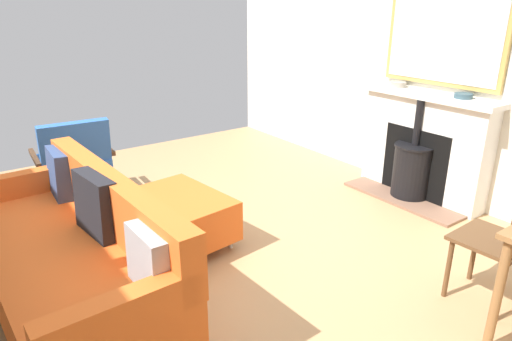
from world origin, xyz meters
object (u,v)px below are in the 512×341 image
at_px(dining_chair_near_fireplace, 507,236).
at_px(sofa, 73,254).
at_px(armchair_accent, 74,156).
at_px(fireplace, 421,152).
at_px(mantel_bowl_far, 463,95).
at_px(ottoman, 181,215).
at_px(mantel_bowl_near, 398,84).

bearing_deg(dining_chair_near_fireplace, sofa, -36.07).
xyz_separation_m(armchair_accent, dining_chair_near_fireplace, (-1.66, 3.16, 0.03)).
xyz_separation_m(fireplace, armchair_accent, (2.74, -1.79, 0.01)).
height_order(sofa, armchair_accent, sofa).
distance_m(mantel_bowl_far, dining_chair_near_fireplace, 1.62).
distance_m(fireplace, sofa, 3.20).
xyz_separation_m(fireplace, dining_chair_near_fireplace, (1.08, 1.37, 0.04)).
relative_size(fireplace, dining_chair_near_fireplace, 1.61).
distance_m(fireplace, mantel_bowl_far, 0.67).
relative_size(sofa, dining_chair_near_fireplace, 2.43).
bearing_deg(sofa, fireplace, 176.91).
bearing_deg(armchair_accent, mantel_bowl_far, 142.69).
bearing_deg(dining_chair_near_fireplace, ottoman, -56.58).
relative_size(sofa, ottoman, 2.32).
bearing_deg(sofa, dining_chair_near_fireplace, 143.93).
relative_size(fireplace, mantel_bowl_far, 8.78).
bearing_deg(ottoman, armchair_accent, -71.71).
bearing_deg(sofa, ottoman, -159.85).
xyz_separation_m(mantel_bowl_near, sofa, (3.23, 0.19, -0.69)).
height_order(fireplace, mantel_bowl_near, mantel_bowl_near).
height_order(mantel_bowl_far, dining_chair_near_fireplace, mantel_bowl_far).
bearing_deg(mantel_bowl_far, dining_chair_near_fireplace, 43.27).
distance_m(mantel_bowl_near, dining_chair_near_fireplace, 2.13).
xyz_separation_m(mantel_bowl_near, dining_chair_near_fireplace, (1.11, 1.73, -0.55)).
bearing_deg(mantel_bowl_far, fireplace, -84.10).
xyz_separation_m(fireplace, sofa, (3.20, -0.17, -0.10)).
relative_size(sofa, armchair_accent, 2.48).
height_order(mantel_bowl_near, sofa, mantel_bowl_near).
bearing_deg(ottoman, dining_chair_near_fireplace, 123.42).
bearing_deg(mantel_bowl_far, sofa, -8.67).
height_order(fireplace, ottoman, fireplace).
bearing_deg(sofa, armchair_accent, -105.74).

